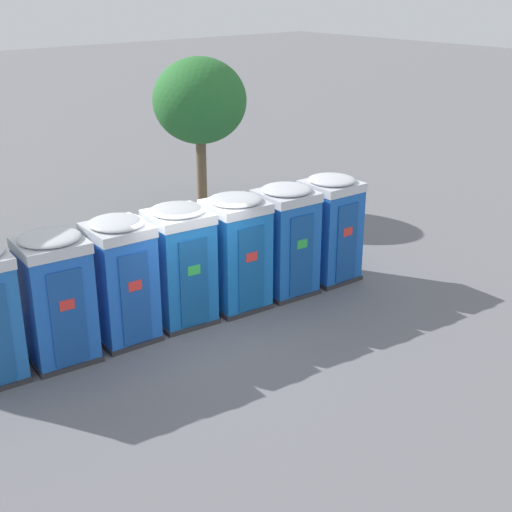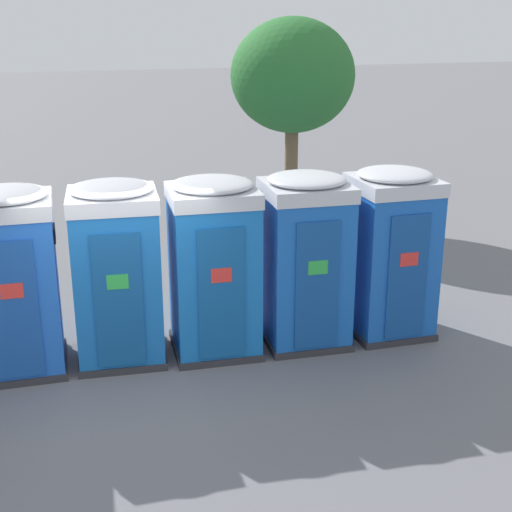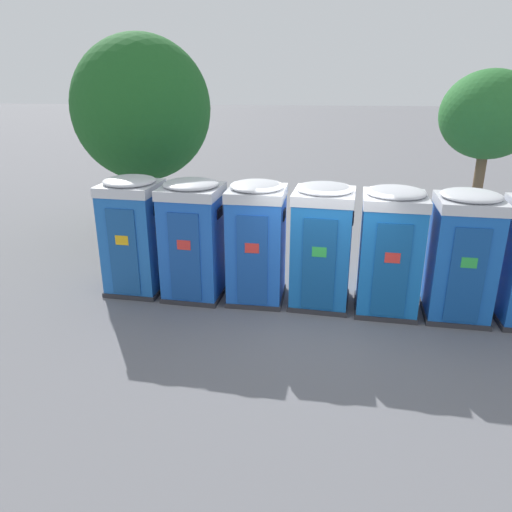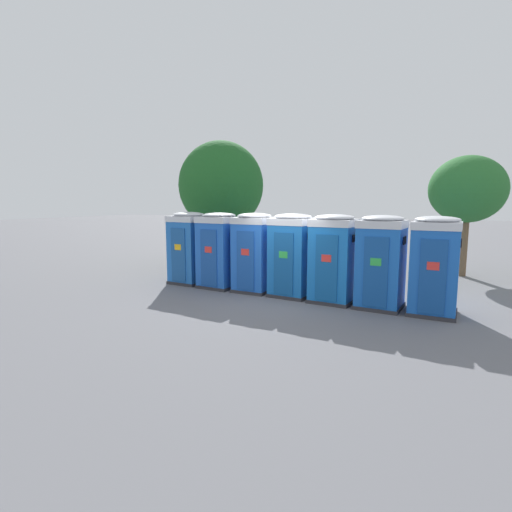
# 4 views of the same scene
# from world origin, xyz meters

# --- Properties ---
(ground_plane) EXTENTS (120.00, 120.00, 0.00)m
(ground_plane) POSITION_xyz_m (0.00, 0.00, 0.00)
(ground_plane) COLOR slate
(portapotty_0) EXTENTS (1.28, 1.31, 2.54)m
(portapotty_0) POSITION_xyz_m (-3.95, 0.90, 1.28)
(portapotty_0) COLOR #2D2D33
(portapotty_0) RESTS_ON ground
(portapotty_1) EXTENTS (1.34, 1.32, 2.54)m
(portapotty_1) POSITION_xyz_m (-2.62, 0.72, 1.28)
(portapotty_1) COLOR #2D2D33
(portapotty_1) RESTS_ON ground
(portapotty_2) EXTENTS (1.23, 1.27, 2.54)m
(portapotty_2) POSITION_xyz_m (-1.28, 0.67, 1.28)
(portapotty_2) COLOR #2D2D33
(portapotty_2) RESTS_ON ground
(portapotty_3) EXTENTS (1.34, 1.33, 2.54)m
(portapotty_3) POSITION_xyz_m (0.05, 0.57, 1.28)
(portapotty_3) COLOR #2D2D33
(portapotty_3) RESTS_ON ground
(portapotty_4) EXTENTS (1.32, 1.31, 2.54)m
(portapotty_4) POSITION_xyz_m (1.38, 0.38, 1.28)
(portapotty_4) COLOR #2D2D33
(portapotty_4) RESTS_ON ground
(portapotty_5) EXTENTS (1.30, 1.30, 2.54)m
(portapotty_5) POSITION_xyz_m (2.71, 0.25, 1.28)
(portapotty_5) COLOR #2D2D33
(portapotty_5) RESTS_ON ground
(portapotty_6) EXTENTS (1.23, 1.25, 2.54)m
(portapotty_6) POSITION_xyz_m (4.05, 0.16, 1.28)
(portapotty_6) COLOR #2D2D33
(portapotty_6) RESTS_ON ground
(street_tree_0) EXTENTS (3.71, 3.71, 5.54)m
(street_tree_0) POSITION_xyz_m (-4.77, 4.66, 3.60)
(street_tree_0) COLOR brown
(street_tree_0) RESTS_ON ground
(street_tree_1) EXTENTS (2.80, 2.80, 4.64)m
(street_tree_1) POSITION_xyz_m (4.97, 6.54, 3.34)
(street_tree_1) COLOR brown
(street_tree_1) RESTS_ON ground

